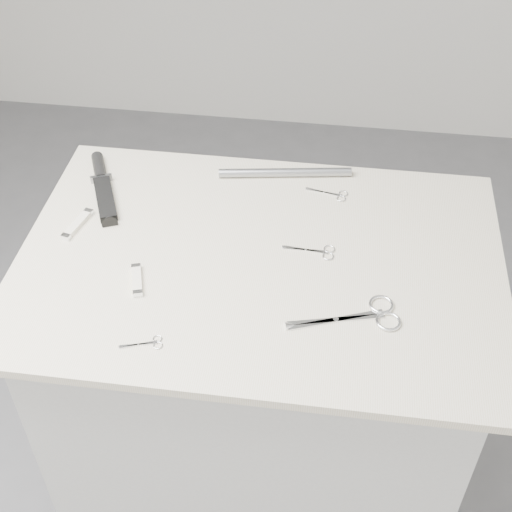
# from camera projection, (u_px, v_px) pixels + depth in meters

# --- Properties ---
(ground) EXTENTS (4.00, 4.00, 0.01)m
(ground) POSITION_uv_depth(u_px,v_px,m) (259.00, 489.00, 2.09)
(ground) COLOR slate
(ground) RESTS_ON ground
(plinth) EXTENTS (0.90, 0.60, 0.90)m
(plinth) POSITION_uv_depth(u_px,v_px,m) (259.00, 396.00, 1.78)
(plinth) COLOR beige
(plinth) RESTS_ON ground
(display_board) EXTENTS (1.00, 0.70, 0.02)m
(display_board) POSITION_uv_depth(u_px,v_px,m) (260.00, 262.00, 1.47)
(display_board) COLOR beige
(display_board) RESTS_ON plinth
(large_shears) EXTENTS (0.22, 0.12, 0.01)m
(large_shears) POSITION_uv_depth(u_px,v_px,m) (367.00, 315.00, 1.35)
(large_shears) COLOR white
(large_shears) RESTS_ON display_board
(embroidery_scissors_a) EXTENTS (0.11, 0.05, 0.00)m
(embroidery_scissors_a) POSITION_uv_depth(u_px,v_px,m) (318.00, 251.00, 1.48)
(embroidery_scissors_a) COLOR white
(embroidery_scissors_a) RESTS_ON display_board
(embroidery_scissors_b) EXTENTS (0.10, 0.04, 0.00)m
(embroidery_scissors_b) POSITION_uv_depth(u_px,v_px,m) (333.00, 194.00, 1.62)
(embroidery_scissors_b) COLOR white
(embroidery_scissors_b) RESTS_ON display_board
(tiny_scissors) EXTENTS (0.08, 0.04, 0.00)m
(tiny_scissors) POSITION_uv_depth(u_px,v_px,m) (147.00, 344.00, 1.30)
(tiny_scissors) COLOR white
(tiny_scissors) RESTS_ON display_board
(sheathed_knife) EXTENTS (0.13, 0.24, 0.03)m
(sheathed_knife) POSITION_uv_depth(u_px,v_px,m) (102.00, 184.00, 1.64)
(sheathed_knife) COLOR black
(sheathed_knife) RESTS_ON display_board
(pocket_knife_a) EXTENTS (0.05, 0.10, 0.01)m
(pocket_knife_a) POSITION_uv_depth(u_px,v_px,m) (77.00, 224.00, 1.54)
(pocket_knife_a) COLOR white
(pocket_knife_a) RESTS_ON display_board
(pocket_knife_b) EXTENTS (0.04, 0.09, 0.01)m
(pocket_knife_b) POSITION_uv_depth(u_px,v_px,m) (137.00, 280.00, 1.41)
(pocket_knife_b) COLOR white
(pocket_knife_b) RESTS_ON display_board
(metal_rail) EXTENTS (0.31, 0.07, 0.02)m
(metal_rail) POSITION_uv_depth(u_px,v_px,m) (285.00, 173.00, 1.67)
(metal_rail) COLOR gray
(metal_rail) RESTS_ON display_board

